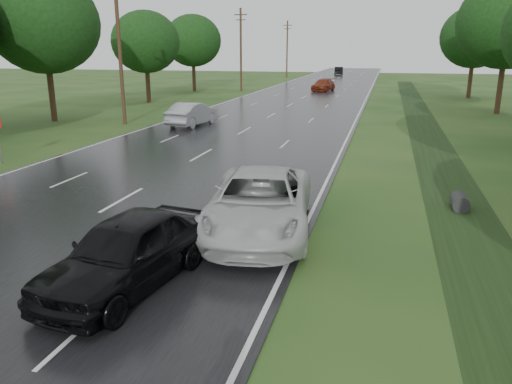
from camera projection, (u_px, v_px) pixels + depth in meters
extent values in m
cube|color=black|center=(299.00, 100.00, 52.17)|extent=(14.00, 180.00, 0.04)
cube|color=silver|center=(365.00, 101.00, 50.54)|extent=(0.12, 180.00, 0.01)
cube|color=silver|center=(237.00, 98.00, 53.79)|extent=(0.12, 180.00, 0.01)
cube|color=silver|center=(299.00, 100.00, 52.16)|extent=(0.12, 180.00, 0.01)
cube|color=black|center=(434.00, 152.00, 26.15)|extent=(2.20, 120.00, 0.01)
cylinder|color=#2D2D2D|center=(460.00, 202.00, 16.78)|extent=(0.56, 1.00, 0.56)
cylinder|color=#3D2419|center=(120.00, 52.00, 34.40)|extent=(0.26, 0.26, 10.00)
cylinder|color=#3D2419|center=(241.00, 50.00, 62.31)|extent=(0.26, 0.26, 10.00)
cube|color=#3D2419|center=(241.00, 15.00, 61.14)|extent=(1.60, 0.12, 0.12)
cube|color=#3D2419|center=(241.00, 20.00, 61.31)|extent=(1.20, 0.10, 0.10)
cylinder|color=#3D2419|center=(287.00, 50.00, 90.21)|extent=(0.26, 0.26, 10.00)
cube|color=#3D2419|center=(287.00, 25.00, 89.04)|extent=(1.60, 0.12, 0.12)
cube|color=#3D2419|center=(287.00, 29.00, 89.21)|extent=(1.20, 0.10, 0.10)
cylinder|color=#3D2419|center=(500.00, 88.00, 40.80)|extent=(0.44, 0.44, 4.16)
ellipsoid|color=black|center=(509.00, 23.00, 39.39)|extent=(8.00, 8.00, 7.20)
cylinder|color=#3D2419|center=(470.00, 81.00, 53.96)|extent=(0.44, 0.44, 3.68)
ellipsoid|color=black|center=(475.00, 37.00, 52.70)|extent=(7.20, 7.20, 6.48)
cylinder|color=#3D2419|center=(52.00, 94.00, 36.63)|extent=(0.44, 0.44, 4.00)
ellipsoid|color=black|center=(44.00, 23.00, 35.27)|extent=(7.80, 7.80, 7.02)
cylinder|color=#3D2419|center=(148.00, 85.00, 49.55)|extent=(0.44, 0.44, 3.36)
ellipsoid|color=black|center=(145.00, 42.00, 48.40)|extent=(6.60, 6.60, 5.94)
cylinder|color=#3D2419|center=(194.00, 77.00, 62.69)|extent=(0.44, 0.44, 3.52)
ellipsoid|color=black|center=(193.00, 41.00, 61.48)|extent=(7.00, 7.00, 6.30)
imported|color=#BDBDBD|center=(259.00, 203.00, 14.46)|extent=(3.72, 6.62, 1.75)
imported|color=black|center=(127.00, 252.00, 11.10)|extent=(2.69, 5.11, 1.66)
imported|color=#9899A0|center=(192.00, 114.00, 34.64)|extent=(2.27, 5.04, 1.60)
imported|color=maroon|center=(323.00, 85.00, 63.13)|extent=(2.86, 5.27, 1.45)
imported|color=black|center=(339.00, 71.00, 101.61)|extent=(2.17, 4.96, 1.58)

